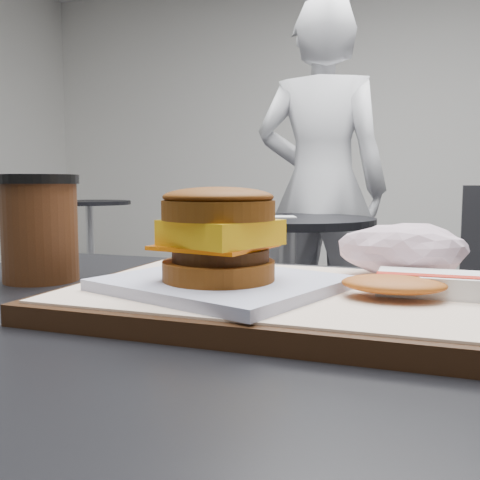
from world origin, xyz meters
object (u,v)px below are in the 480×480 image
at_px(serving_tray, 275,297).
at_px(patron, 321,189).
at_px(hash_brown, 415,284).
at_px(coffee_cup, 40,224).
at_px(neighbor_table, 287,266).
at_px(breakfast_sandwich, 220,247).
at_px(crumpled_wrapper, 403,250).

relative_size(serving_tray, patron, 0.22).
bearing_deg(hash_brown, coffee_cup, 174.55).
xyz_separation_m(coffee_cup, neighbor_table, (-0.11, 1.58, -0.29)).
bearing_deg(serving_tray, coffee_cup, 172.52).
distance_m(breakfast_sandwich, patron, 2.13).
bearing_deg(coffee_cup, serving_tray, -7.48).
xyz_separation_m(serving_tray, hash_brown, (0.12, -0.00, 0.02)).
bearing_deg(hash_brown, patron, 103.24).
bearing_deg(crumpled_wrapper, serving_tray, -140.33).
xyz_separation_m(breakfast_sandwich, patron, (-0.32, 2.11, 0.03)).
bearing_deg(breakfast_sandwich, coffee_cup, 164.17).
bearing_deg(neighbor_table, breakfast_sandwich, -77.50).
relative_size(hash_brown, coffee_cup, 0.96).
height_order(serving_tray, crumpled_wrapper, crumpled_wrapper).
height_order(coffee_cup, patron, patron).
xyz_separation_m(serving_tray, neighbor_table, (-0.41, 1.62, -0.23)).
relative_size(breakfast_sandwich, patron, 0.14).
bearing_deg(coffee_cup, breakfast_sandwich, -15.83).
distance_m(coffee_cup, neighbor_table, 1.61).
xyz_separation_m(serving_tray, crumpled_wrapper, (0.11, 0.09, 0.04)).
bearing_deg(serving_tray, hash_brown, -0.50).
height_order(breakfast_sandwich, hash_brown, breakfast_sandwich).
bearing_deg(crumpled_wrapper, coffee_cup, -172.91).
bearing_deg(neighbor_table, coffee_cup, -86.10).
xyz_separation_m(breakfast_sandwich, coffee_cup, (-0.26, 0.07, 0.01)).
relative_size(hash_brown, crumpled_wrapper, 0.96).
height_order(breakfast_sandwich, patron, patron).
bearing_deg(neighbor_table, serving_tray, -75.86).
distance_m(crumpled_wrapper, neighbor_table, 1.64).
xyz_separation_m(coffee_cup, patron, (-0.06, 2.03, 0.02)).
distance_m(hash_brown, crumpled_wrapper, 0.09).
height_order(crumpled_wrapper, neighbor_table, crumpled_wrapper).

